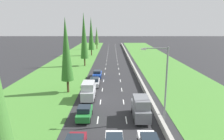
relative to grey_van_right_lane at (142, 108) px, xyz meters
The scene contains 15 objects.
ground_plane 38.73m from the grey_van_right_lane, 95.27° to the left, with size 300.00×300.00×0.00m, color #28282B.
grass_verge_left 41.83m from the grey_van_right_lane, 112.80° to the left, with size 14.00×140.00×0.04m, color #478433.
grass_verge_right 40.05m from the grey_van_right_lane, 74.35° to the left, with size 14.00×140.00×0.04m, color #478433.
median_barrier 38.62m from the grey_van_right_lane, 86.81° to the left, with size 0.44×120.00×0.85m, color #9E9B93.
lane_markings 38.73m from the grey_van_right_lane, 95.27° to the left, with size 3.64×116.00×0.01m.
grey_van_right_lane is the anchor object (origin of this frame).
green_hatchback_left_lane 6.99m from the grey_van_right_lane, behind, with size 1.74×3.90×1.72m.
silver_van_left_lane 9.89m from the grey_van_right_lane, 136.88° to the left, with size 1.96×4.90×2.82m.
silver_sedan_left_lane 15.43m from the grey_van_right_lane, 116.51° to the left, with size 1.82×4.50×1.64m.
blue_sedan_left_lane 21.32m from the grey_van_right_lane, 108.62° to the left, with size 1.82×4.50×1.64m.
poplar_tree_second 16.19m from the grey_van_right_lane, 137.84° to the left, with size 2.12×2.12×12.75m.
poplar_tree_third 35.93m from the grey_van_right_lane, 108.70° to the left, with size 2.17×2.17×14.86m.
poplar_tree_fourth 55.16m from the grey_van_right_lane, 101.97° to the left, with size 2.16×2.16×14.37m.
poplar_tree_fifth 75.76m from the grey_van_right_lane, 98.25° to the left, with size 2.06×2.06×10.48m.
street_light_mast 4.59m from the grey_van_right_lane, 11.16° to the right, with size 3.20×0.28×9.00m.
Camera 1 is at (-0.00, -2.10, 11.44)m, focal length 32.70 mm.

